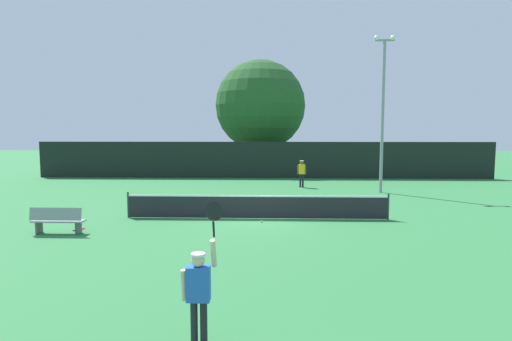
% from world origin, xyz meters
% --- Properties ---
extents(ground_plane, '(120.00, 120.00, 0.00)m').
position_xyz_m(ground_plane, '(0.00, 0.00, 0.00)').
color(ground_plane, '#2D723D').
extents(tennis_net, '(10.70, 0.08, 1.07)m').
position_xyz_m(tennis_net, '(0.00, 0.00, 0.51)').
color(tennis_net, '#232328').
rests_on(tennis_net, ground).
extents(perimeter_fence, '(34.58, 0.12, 2.77)m').
position_xyz_m(perimeter_fence, '(0.00, 14.79, 1.38)').
color(perimeter_fence, black).
rests_on(perimeter_fence, ground).
extents(player_serving, '(0.68, 0.38, 2.42)m').
position_xyz_m(player_serving, '(-0.61, -10.16, 1.05)').
color(player_serving, blue).
rests_on(player_serving, ground).
extents(player_receiving, '(0.57, 0.25, 1.71)m').
position_xyz_m(player_receiving, '(2.54, 9.63, 1.06)').
color(player_receiving, yellow).
rests_on(player_receiving, ground).
extents(tennis_ball, '(0.07, 0.07, 0.07)m').
position_xyz_m(tennis_ball, '(0.22, -0.69, 0.03)').
color(tennis_ball, '#CCE033').
rests_on(tennis_ball, ground).
extents(spare_racket, '(0.28, 0.52, 0.04)m').
position_xyz_m(spare_racket, '(-6.39, -2.06, 0.02)').
color(spare_racket, black).
rests_on(spare_racket, ground).
extents(courtside_bench, '(1.80, 0.44, 0.95)m').
position_xyz_m(courtside_bench, '(-6.83, -2.80, 0.48)').
color(courtside_bench, gray).
rests_on(courtside_bench, ground).
extents(light_pole, '(1.18, 0.28, 8.95)m').
position_xyz_m(light_pole, '(6.98, 7.53, 5.05)').
color(light_pole, gray).
rests_on(light_pole, ground).
extents(large_tree, '(7.95, 7.95, 9.81)m').
position_xyz_m(large_tree, '(-0.36, 20.41, 5.83)').
color(large_tree, brown).
rests_on(large_tree, ground).
extents(parked_car_near, '(2.05, 4.26, 1.69)m').
position_xyz_m(parked_car_near, '(-3.26, 19.94, 0.78)').
color(parked_car_near, red).
rests_on(parked_car_near, ground).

